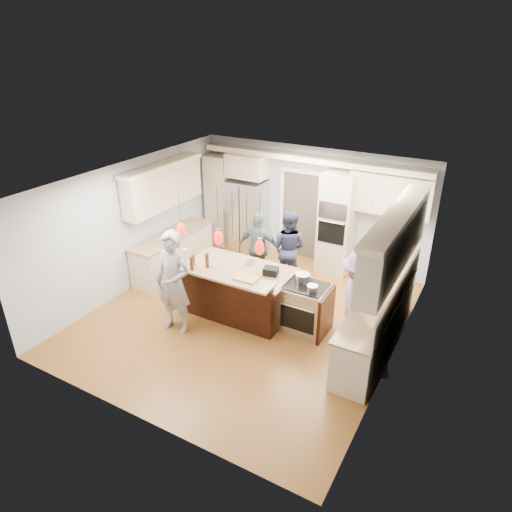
% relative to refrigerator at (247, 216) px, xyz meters
% --- Properties ---
extents(ground_plane, '(6.00, 6.00, 0.00)m').
position_rel_refrigerator_xyz_m(ground_plane, '(1.55, -2.64, -0.90)').
color(ground_plane, '#A1652C').
rests_on(ground_plane, ground).
extents(room_shell, '(5.54, 6.04, 2.72)m').
position_rel_refrigerator_xyz_m(room_shell, '(1.55, -2.64, 0.92)').
color(room_shell, '#B2BCC6').
rests_on(room_shell, ground).
extents(refrigerator, '(0.90, 0.70, 1.80)m').
position_rel_refrigerator_xyz_m(refrigerator, '(0.00, 0.00, 0.00)').
color(refrigerator, '#B7B7BC').
rests_on(refrigerator, ground).
extents(oven_column, '(0.72, 0.69, 2.30)m').
position_rel_refrigerator_xyz_m(oven_column, '(2.30, 0.03, 0.25)').
color(oven_column, beige).
rests_on(oven_column, ground).
extents(back_upper_cabinets, '(5.30, 0.61, 2.54)m').
position_rel_refrigerator_xyz_m(back_upper_cabinets, '(0.80, 0.12, 0.77)').
color(back_upper_cabinets, beige).
rests_on(back_upper_cabinets, ground).
extents(right_counter_run, '(0.64, 3.10, 2.51)m').
position_rel_refrigerator_xyz_m(right_counter_run, '(3.99, -2.34, 0.16)').
color(right_counter_run, beige).
rests_on(right_counter_run, ground).
extents(left_cabinets, '(0.64, 2.30, 2.51)m').
position_rel_refrigerator_xyz_m(left_cabinets, '(-0.89, -1.84, 0.16)').
color(left_cabinets, beige).
rests_on(left_cabinets, ground).
extents(kitchen_island, '(2.10, 1.46, 1.12)m').
position_rel_refrigerator_xyz_m(kitchen_island, '(1.30, -2.57, -0.42)').
color(kitchen_island, black).
rests_on(kitchen_island, ground).
extents(island_range, '(0.82, 0.71, 0.92)m').
position_rel_refrigerator_xyz_m(island_range, '(2.71, -2.49, -0.44)').
color(island_range, '#B7B7BC').
rests_on(island_range, ground).
extents(pendant_lights, '(1.75, 0.15, 1.03)m').
position_rel_refrigerator_xyz_m(pendant_lights, '(1.30, -3.15, 0.90)').
color(pendant_lights, black).
rests_on(pendant_lights, ground).
extents(person_bar_end, '(0.72, 0.48, 1.94)m').
position_rel_refrigerator_xyz_m(person_bar_end, '(0.63, -3.63, 0.07)').
color(person_bar_end, gray).
rests_on(person_bar_end, ground).
extents(person_far_left, '(0.83, 0.65, 1.67)m').
position_rel_refrigerator_xyz_m(person_far_left, '(1.64, -1.04, -0.06)').
color(person_far_left, '#272E4D').
rests_on(person_far_left, ground).
extents(person_far_right, '(0.97, 0.49, 1.60)m').
position_rel_refrigerator_xyz_m(person_far_right, '(1.05, -1.27, -0.10)').
color(person_far_right, slate).
rests_on(person_far_right, ground).
extents(person_range_side, '(0.91, 1.28, 1.79)m').
position_rel_refrigerator_xyz_m(person_range_side, '(3.62, -2.47, -0.01)').
color(person_range_side, '#A686B4').
rests_on(person_range_side, ground).
extents(floor_rug, '(0.94, 1.13, 0.01)m').
position_rel_refrigerator_xyz_m(floor_rug, '(3.95, -2.75, -0.89)').
color(floor_rug, '#9A7954').
rests_on(floor_rug, ground).
extents(water_bottle, '(0.10, 0.10, 0.32)m').
position_rel_refrigerator_xyz_m(water_bottle, '(0.59, -3.19, 0.38)').
color(water_bottle, silver).
rests_on(water_bottle, kitchen_island).
extents(beer_bottle_a, '(0.06, 0.06, 0.23)m').
position_rel_refrigerator_xyz_m(beer_bottle_a, '(0.74, -3.16, 0.33)').
color(beer_bottle_a, '#47220C').
rests_on(beer_bottle_a, kitchen_island).
extents(beer_bottle_b, '(0.06, 0.06, 0.26)m').
position_rel_refrigerator_xyz_m(beer_bottle_b, '(0.80, -3.30, 0.35)').
color(beer_bottle_b, '#47220C').
rests_on(beer_bottle_b, kitchen_island).
extents(beer_bottle_c, '(0.08, 0.08, 0.28)m').
position_rel_refrigerator_xyz_m(beer_bottle_c, '(0.98, -3.08, 0.36)').
color(beer_bottle_c, '#47220C').
rests_on(beer_bottle_c, kitchen_island).
extents(drink_can, '(0.08, 0.08, 0.12)m').
position_rel_refrigerator_xyz_m(drink_can, '(0.77, -3.25, 0.28)').
color(drink_can, '#B7B7BC').
rests_on(drink_can, kitchen_island).
extents(cutting_board, '(0.41, 0.30, 0.03)m').
position_rel_refrigerator_xyz_m(cutting_board, '(1.82, -3.11, 0.24)').
color(cutting_board, tan).
rests_on(cutting_board, kitchen_island).
extents(pot_large, '(0.26, 0.26, 0.15)m').
position_rel_refrigerator_xyz_m(pot_large, '(2.56, -2.38, 0.10)').
color(pot_large, '#B7B7BC').
rests_on(pot_large, island_range).
extents(pot_small, '(0.19, 0.19, 0.10)m').
position_rel_refrigerator_xyz_m(pot_small, '(2.84, -2.59, 0.07)').
color(pot_small, '#B7B7BC').
rests_on(pot_small, island_range).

